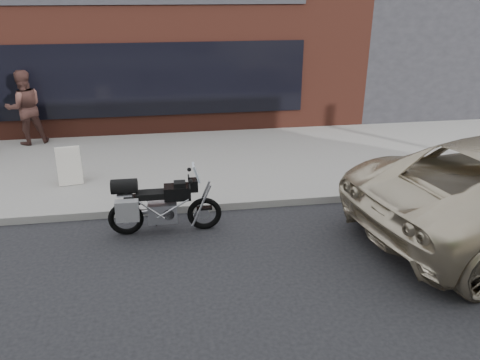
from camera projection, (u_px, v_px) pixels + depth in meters
name	position (u px, v px, depth m)	size (l,w,h in m)	color
ground	(257.00, 359.00, 5.56)	(120.00, 120.00, 0.00)	black
near_sidewalk	(206.00, 157.00, 11.92)	(44.00, 6.00, 0.15)	gray
storefront	(133.00, 40.00, 17.17)	(14.00, 10.07, 4.50)	#58271C
neighbour_building	(439.00, 16.00, 18.60)	(10.00, 10.00, 6.00)	#252429
motorcycle	(157.00, 205.00, 8.20)	(2.01, 0.65, 1.27)	black
sandwich_sign	(69.00, 165.00, 10.04)	(0.57, 0.53, 0.80)	white
cafe_patron_left	(25.00, 108.00, 12.32)	(0.95, 0.74, 1.96)	#4F302A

